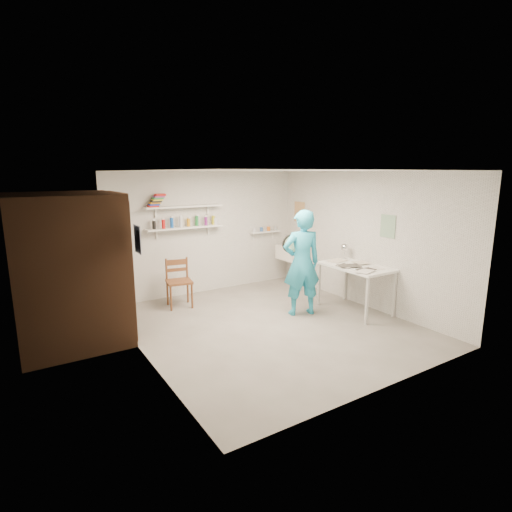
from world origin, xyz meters
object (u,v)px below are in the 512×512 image
wooden_chair (179,282)px  desk_lamp (345,247)px  belfast_sink (293,252)px  man (302,263)px  wall_clock (291,244)px  work_table (355,288)px

wooden_chair → desk_lamp: desk_lamp is taller
belfast_sink → man: 1.86m
wall_clock → belfast_sink: bearing=68.3°
belfast_sink → work_table: 1.95m
belfast_sink → wall_clock: (-1.07, -1.34, 0.49)m
wooden_chair → work_table: (2.50, -1.84, -0.06)m
man → work_table: size_ratio=1.47×
wall_clock → wooden_chair: (-1.54, 1.25, -0.73)m
belfast_sink → desk_lamp: bearing=-86.4°
belfast_sink → desk_lamp: (0.09, -1.44, 0.33)m
wooden_chair → work_table: wooden_chair is taller
belfast_sink → man: size_ratio=0.34×
man → desk_lamp: 1.11m
man → wooden_chair: (-1.61, 1.46, -0.43)m
wall_clock → work_table: (0.96, -0.59, -0.78)m
belfast_sink → wall_clock: wall_clock is taller
belfast_sink → man: bearing=-122.9°
desk_lamp → man: bearing=-174.2°
wooden_chair → man: bearing=-31.8°
belfast_sink → wooden_chair: 2.63m
belfast_sink → man: (-1.00, -1.55, 0.19)m
desk_lamp → work_table: bearing=-112.4°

